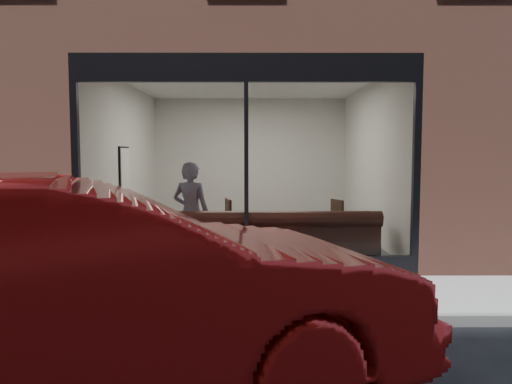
{
  "coord_description": "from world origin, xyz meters",
  "views": [
    {
      "loc": [
        0.12,
        -5.12,
        1.82
      ],
      "look_at": [
        0.14,
        2.4,
        1.2
      ],
      "focal_mm": 35.0,
      "sensor_mm": 36.0,
      "label": 1
    }
  ],
  "objects_px": {
    "cafe_table_left": "(185,216)",
    "parked_car": "(75,295)",
    "banquette": "(247,255)",
    "cafe_table_right": "(356,215)",
    "cafe_chair_left": "(218,238)",
    "cafe_chair_right": "(328,239)",
    "person": "(191,213)"
  },
  "relations": [
    {
      "from": "person",
      "to": "cafe_table_right",
      "type": "relative_size",
      "value": 2.38
    },
    {
      "from": "banquette",
      "to": "parked_car",
      "type": "relative_size",
      "value": 0.8
    },
    {
      "from": "cafe_chair_left",
      "to": "parked_car",
      "type": "height_order",
      "value": "parked_car"
    },
    {
      "from": "cafe_chair_right",
      "to": "cafe_table_right",
      "type": "bearing_deg",
      "value": 111.15
    },
    {
      "from": "banquette",
      "to": "cafe_chair_right",
      "type": "distance_m",
      "value": 1.95
    },
    {
      "from": "cafe_table_right",
      "to": "person",
      "type": "bearing_deg",
      "value": -168.71
    },
    {
      "from": "banquette",
      "to": "cafe_table_left",
      "type": "bearing_deg",
      "value": 146.38
    },
    {
      "from": "cafe_table_right",
      "to": "parked_car",
      "type": "bearing_deg",
      "value": -120.53
    },
    {
      "from": "parked_car",
      "to": "cafe_table_right",
      "type": "bearing_deg",
      "value": -50.49
    },
    {
      "from": "person",
      "to": "parked_car",
      "type": "bearing_deg",
      "value": 104.47
    },
    {
      "from": "cafe_table_left",
      "to": "parked_car",
      "type": "bearing_deg",
      "value": -90.99
    },
    {
      "from": "person",
      "to": "cafe_table_left",
      "type": "xyz_separation_m",
      "value": [
        -0.15,
        0.37,
        -0.09
      ]
    },
    {
      "from": "cafe_table_right",
      "to": "cafe_chair_right",
      "type": "height_order",
      "value": "cafe_table_right"
    },
    {
      "from": "cafe_table_right",
      "to": "cafe_table_left",
      "type": "bearing_deg",
      "value": -176.35
    },
    {
      "from": "banquette",
      "to": "cafe_table_right",
      "type": "bearing_deg",
      "value": 25.32
    },
    {
      "from": "cafe_chair_right",
      "to": "person",
      "type": "bearing_deg",
      "value": 0.26
    },
    {
      "from": "cafe_table_left",
      "to": "cafe_chair_left",
      "type": "xyz_separation_m",
      "value": [
        0.49,
        0.76,
        -0.5
      ]
    },
    {
      "from": "cafe_chair_left",
      "to": "cafe_table_right",
      "type": "bearing_deg",
      "value": 153.08
    },
    {
      "from": "cafe_chair_left",
      "to": "parked_car",
      "type": "relative_size",
      "value": 0.09
    },
    {
      "from": "cafe_table_right",
      "to": "cafe_chair_left",
      "type": "height_order",
      "value": "cafe_table_right"
    },
    {
      "from": "person",
      "to": "cafe_chair_left",
      "type": "height_order",
      "value": "person"
    },
    {
      "from": "cafe_table_right",
      "to": "parked_car",
      "type": "relative_size",
      "value": 0.14
    },
    {
      "from": "cafe_table_left",
      "to": "cafe_table_right",
      "type": "relative_size",
      "value": 0.83
    },
    {
      "from": "cafe_table_left",
      "to": "cafe_chair_left",
      "type": "distance_m",
      "value": 1.04
    },
    {
      "from": "parked_car",
      "to": "cafe_table_left",
      "type": "bearing_deg",
      "value": -20.95
    },
    {
      "from": "banquette",
      "to": "parked_car",
      "type": "bearing_deg",
      "value": -105.08
    },
    {
      "from": "cafe_chair_left",
      "to": "person",
      "type": "bearing_deg",
      "value": 59.34
    },
    {
      "from": "cafe_chair_left",
      "to": "cafe_table_left",
      "type": "bearing_deg",
      "value": 43.47
    },
    {
      "from": "banquette",
      "to": "cafe_table_right",
      "type": "distance_m",
      "value": 2.12
    },
    {
      "from": "banquette",
      "to": "cafe_table_right",
      "type": "height_order",
      "value": "cafe_table_right"
    },
    {
      "from": "cafe_table_left",
      "to": "parked_car",
      "type": "height_order",
      "value": "parked_car"
    },
    {
      "from": "cafe_table_right",
      "to": "parked_car",
      "type": "height_order",
      "value": "parked_car"
    }
  ]
}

